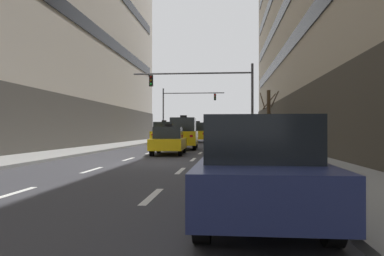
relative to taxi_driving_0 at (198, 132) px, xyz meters
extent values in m
plane|color=#38383D|center=(0.13, -27.95, -1.11)|extent=(120.00, 120.00, 0.00)
cube|color=gray|center=(-6.10, -27.95, -1.04)|extent=(3.20, 80.00, 0.14)
cube|color=gray|center=(6.36, -27.95, -1.04)|extent=(3.20, 80.00, 0.14)
cube|color=silver|center=(-1.42, -35.95, -1.11)|extent=(0.16, 2.00, 0.01)
cube|color=silver|center=(-1.42, -30.95, -1.11)|extent=(0.16, 2.00, 0.01)
cube|color=silver|center=(-1.42, -25.95, -1.11)|extent=(0.16, 2.00, 0.01)
cube|color=silver|center=(-1.42, -20.95, -1.11)|extent=(0.16, 2.00, 0.01)
cube|color=silver|center=(-1.42, -15.95, -1.11)|extent=(0.16, 2.00, 0.01)
cube|color=silver|center=(-1.42, -10.95, -1.11)|extent=(0.16, 2.00, 0.01)
cube|color=silver|center=(-1.42, -5.95, -1.11)|extent=(0.16, 2.00, 0.01)
cube|color=silver|center=(-1.42, -0.95, -1.11)|extent=(0.16, 2.00, 0.01)
cube|color=silver|center=(-1.42, 4.05, -1.11)|extent=(0.16, 2.00, 0.01)
cube|color=silver|center=(1.67, -35.95, -1.11)|extent=(0.16, 2.00, 0.01)
cube|color=silver|center=(1.67, -30.95, -1.11)|extent=(0.16, 2.00, 0.01)
cube|color=silver|center=(1.67, -25.95, -1.11)|extent=(0.16, 2.00, 0.01)
cube|color=silver|center=(1.67, -20.95, -1.11)|extent=(0.16, 2.00, 0.01)
cube|color=silver|center=(1.67, -15.95, -1.11)|extent=(0.16, 2.00, 0.01)
cube|color=silver|center=(1.67, -10.95, -1.11)|extent=(0.16, 2.00, 0.01)
cube|color=silver|center=(1.67, -5.95, -1.11)|extent=(0.16, 2.00, 0.01)
cube|color=silver|center=(1.67, -0.95, -1.11)|extent=(0.16, 2.00, 0.01)
cube|color=silver|center=(1.67, 4.05, -1.11)|extent=(0.16, 2.00, 0.01)
cylinder|color=black|center=(-0.89, 1.38, -0.77)|extent=(0.26, 0.70, 0.69)
cylinder|color=black|center=(0.78, 1.44, -0.77)|extent=(0.26, 0.70, 0.69)
cylinder|color=black|center=(-0.78, -1.44, -0.77)|extent=(0.26, 0.70, 0.69)
cylinder|color=black|center=(0.89, -1.38, -0.77)|extent=(0.26, 0.70, 0.69)
cube|color=yellow|center=(0.00, 0.00, -0.29)|extent=(2.10, 4.68, 0.94)
cube|color=black|center=(0.00, 0.00, 0.65)|extent=(1.78, 2.78, 0.94)
cube|color=white|center=(-0.76, 2.23, -0.13)|extent=(0.21, 0.09, 0.15)
cube|color=red|center=(-0.59, -2.29, -0.13)|extent=(0.21, 0.09, 0.15)
cube|color=white|center=(0.59, 2.29, -0.13)|extent=(0.21, 0.09, 0.15)
cube|color=red|center=(0.76, -2.23, -0.13)|extent=(0.21, 0.09, 0.15)
cube|color=black|center=(0.00, 0.00, 1.21)|extent=(0.47, 0.23, 0.19)
cylinder|color=black|center=(-3.73, -4.50, -0.77)|extent=(0.25, 0.68, 0.68)
cylinder|color=black|center=(-2.09, -4.58, -0.77)|extent=(0.25, 0.68, 0.68)
cylinder|color=black|center=(-3.85, -7.26, -0.77)|extent=(0.25, 0.68, 0.68)
cylinder|color=black|center=(-2.21, -7.34, -0.77)|extent=(0.25, 0.68, 0.68)
cube|color=yellow|center=(-2.97, -5.92, -0.31)|extent=(2.08, 4.58, 0.92)
cube|color=black|center=(-2.97, -5.92, 0.61)|extent=(1.75, 2.73, 0.92)
cube|color=white|center=(-3.53, -3.68, -0.15)|extent=(0.21, 0.09, 0.14)
cube|color=red|center=(-3.72, -8.10, -0.15)|extent=(0.21, 0.09, 0.14)
cube|color=white|center=(-2.22, -3.74, -0.15)|extent=(0.21, 0.09, 0.14)
cube|color=red|center=(-2.41, -8.16, -0.15)|extent=(0.21, 0.09, 0.14)
cube|color=black|center=(-2.97, -5.92, 1.16)|extent=(0.46, 0.22, 0.18)
cylinder|color=black|center=(-0.80, -21.22, -0.80)|extent=(0.23, 0.63, 0.62)
cylinder|color=black|center=(0.71, -21.17, -0.80)|extent=(0.23, 0.63, 0.62)
cylinder|color=black|center=(-0.72, -23.77, -0.80)|extent=(0.23, 0.63, 0.62)
cylinder|color=black|center=(0.80, -23.72, -0.80)|extent=(0.23, 0.63, 0.62)
cube|color=yellow|center=(0.00, -22.47, -0.50)|extent=(1.87, 4.21, 0.60)
cube|color=black|center=(0.01, -22.66, 0.13)|extent=(1.57, 1.84, 0.64)
cube|color=white|center=(-0.67, -20.45, -0.39)|extent=(0.19, 0.08, 0.13)
cube|color=red|center=(-0.54, -24.53, -0.39)|extent=(0.19, 0.08, 0.13)
cube|color=white|center=(0.54, -20.41, -0.39)|extent=(0.19, 0.08, 0.13)
cube|color=red|center=(0.67, -24.49, -0.39)|extent=(0.19, 0.08, 0.13)
cube|color=black|center=(0.01, -22.66, 0.53)|extent=(0.42, 0.20, 0.17)
cylinder|color=black|center=(-0.74, -15.11, -0.76)|extent=(0.26, 0.71, 0.70)
cylinder|color=black|center=(0.96, -15.04, -0.76)|extent=(0.26, 0.71, 0.70)
cylinder|color=black|center=(-0.63, -17.97, -0.76)|extent=(0.26, 0.71, 0.70)
cylinder|color=black|center=(1.07, -17.90, -0.76)|extent=(0.26, 0.71, 0.70)
cube|color=yellow|center=(0.16, -16.51, -0.28)|extent=(2.13, 4.74, 0.95)
cube|color=black|center=(0.16, -16.51, 0.67)|extent=(1.80, 2.82, 0.95)
cube|color=white|center=(-0.61, -14.24, -0.12)|extent=(0.22, 0.09, 0.15)
cube|color=red|center=(-0.43, -18.82, -0.12)|extent=(0.22, 0.09, 0.15)
cube|color=white|center=(0.76, -14.19, -0.12)|extent=(0.22, 0.09, 0.15)
cube|color=red|center=(0.94, -18.77, -0.12)|extent=(0.22, 0.09, 0.15)
cube|color=black|center=(0.16, -16.51, 1.24)|extent=(0.47, 0.23, 0.19)
cylinder|color=black|center=(2.95, -36.55, -0.79)|extent=(0.22, 0.64, 0.64)
cylinder|color=black|center=(4.50, -36.57, -0.79)|extent=(0.22, 0.64, 0.64)
cylinder|color=black|center=(2.92, -39.15, -0.79)|extent=(0.22, 0.64, 0.64)
cylinder|color=black|center=(4.47, -39.17, -0.79)|extent=(0.22, 0.64, 0.64)
cube|color=navy|center=(3.71, -37.86, -0.48)|extent=(1.83, 4.26, 0.62)
cube|color=black|center=(3.71, -38.05, 0.15)|extent=(1.56, 1.85, 0.66)
cube|color=white|center=(3.11, -35.77, -0.38)|extent=(0.19, 0.08, 0.14)
cube|color=red|center=(3.06, -39.94, -0.38)|extent=(0.19, 0.08, 0.14)
cube|color=white|center=(4.36, -35.79, -0.38)|extent=(0.19, 0.08, 0.14)
cube|color=red|center=(4.31, -39.95, -0.38)|extent=(0.19, 0.08, 0.14)
cylinder|color=black|center=(2.89, -29.93, -0.79)|extent=(0.23, 0.66, 0.65)
cylinder|color=black|center=(4.47, -29.89, -0.79)|extent=(0.23, 0.66, 0.65)
cylinder|color=black|center=(2.95, -32.59, -0.79)|extent=(0.23, 0.66, 0.65)
cylinder|color=black|center=(4.53, -32.55, -0.79)|extent=(0.23, 0.66, 0.65)
cube|color=white|center=(3.71, -31.24, -0.47)|extent=(1.92, 4.38, 0.63)
cube|color=black|center=(3.71, -31.44, 0.18)|extent=(1.62, 1.91, 0.67)
cube|color=white|center=(3.02, -29.13, -0.36)|extent=(0.20, 0.08, 0.14)
cube|color=red|center=(3.13, -33.38, -0.36)|extent=(0.20, 0.08, 0.14)
cube|color=white|center=(4.29, -29.09, -0.36)|extent=(0.20, 0.08, 0.14)
cube|color=red|center=(4.40, -33.35, -0.36)|extent=(0.20, 0.08, 0.14)
cylinder|color=#4C4C51|center=(5.16, -15.26, 2.12)|extent=(0.18, 0.18, 6.18)
cylinder|color=#4C4C51|center=(0.69, -15.26, 4.53)|extent=(8.95, 0.12, 0.12)
cube|color=black|center=(-2.44, -15.26, 4.01)|extent=(0.28, 0.24, 0.84)
sphere|color=#4B0704|center=(-2.44, -15.40, 4.27)|extent=(0.17, 0.17, 0.17)
sphere|color=#523505|center=(-2.44, -15.40, 4.01)|extent=(0.17, 0.17, 0.17)
sphere|color=green|center=(-2.44, -15.40, 3.75)|extent=(0.17, 0.17, 0.17)
cylinder|color=#4C4C51|center=(-4.90, 5.29, 2.36)|extent=(0.18, 0.18, 6.66)
cylinder|color=#4C4C51|center=(-0.95, 5.29, 5.05)|extent=(7.90, 0.12, 0.12)
cube|color=black|center=(1.81, 5.29, 4.53)|extent=(0.28, 0.24, 0.84)
sphere|color=red|center=(1.81, 5.15, 4.79)|extent=(0.17, 0.17, 0.17)
sphere|color=#523505|center=(1.81, 5.15, 4.53)|extent=(0.17, 0.17, 0.17)
sphere|color=#073E10|center=(1.81, 5.15, 4.27)|extent=(0.17, 0.17, 0.17)
cylinder|color=#4C3823|center=(6.04, -18.10, 0.98)|extent=(0.24, 0.24, 3.90)
cylinder|color=#42301E|center=(6.13, -17.68, 2.21)|extent=(0.92, 0.26, 1.10)
cylinder|color=#42301E|center=(5.63, -18.22, 2.21)|extent=(0.31, 0.90, 1.14)
cylinder|color=#42301E|center=(6.46, -17.92, 2.33)|extent=(0.45, 0.92, 1.03)
camera|label=1|loc=(3.21, -43.86, 0.28)|focal=35.83mm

